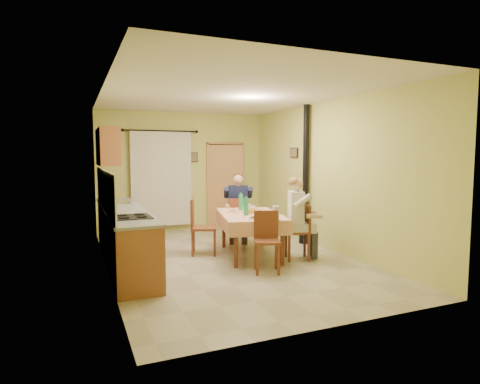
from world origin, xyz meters
name	(u,v)px	position (x,y,z in m)	size (l,w,h in m)	color
floor	(229,259)	(0.00, 0.00, 0.00)	(4.00, 6.00, 0.01)	tan
room_shell	(229,154)	(0.00, 0.00, 1.82)	(4.04, 6.04, 2.82)	#CCCE6A
kitchen_run	(124,235)	(-1.71, 0.40, 0.48)	(0.64, 3.64, 1.56)	brown
upper_cabinets	(107,147)	(-1.82, 1.70, 1.95)	(0.35, 1.40, 0.70)	brown
curtain	(162,178)	(-0.55, 2.90, 1.26)	(1.70, 0.07, 2.22)	black
doorway	(226,185)	(1.04, 2.92, 1.05)	(0.96, 0.26, 2.15)	black
dining_table	(250,235)	(0.44, 0.08, 0.38)	(1.39, 1.91, 0.76)	#E19C79
tableware	(252,211)	(0.43, -0.03, 0.83)	(0.66, 1.67, 0.33)	white
chair_far	(238,229)	(0.64, 1.12, 0.29)	(0.49, 0.49, 0.94)	brown
chair_near	(267,254)	(0.26, -0.95, 0.29)	(0.49, 0.49, 0.93)	brown
chair_right	(298,243)	(1.10, -0.47, 0.29)	(0.50, 0.50, 0.95)	brown
chair_left	(203,238)	(-0.31, 0.51, 0.29)	(0.58, 0.58, 1.02)	brown
man_far	(238,200)	(0.64, 1.13, 0.88)	(0.65, 0.58, 1.39)	#141938
man_right	(298,209)	(1.09, -0.46, 0.88)	(0.58, 0.65, 1.39)	silver
stove_flue	(305,193)	(1.90, 0.60, 1.02)	(0.24, 0.24, 2.80)	black
picture_back	(194,157)	(0.25, 2.97, 1.75)	(0.19, 0.03, 0.23)	black
picture_right	(294,153)	(1.97, 1.20, 1.85)	(0.03, 0.31, 0.21)	brown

